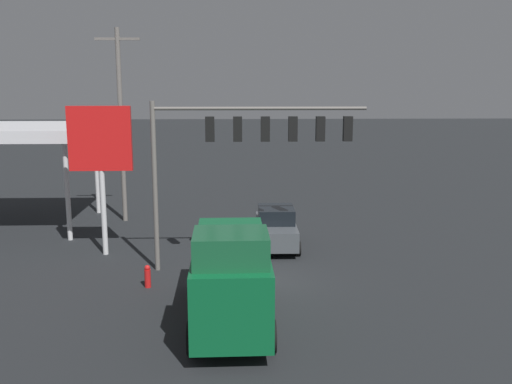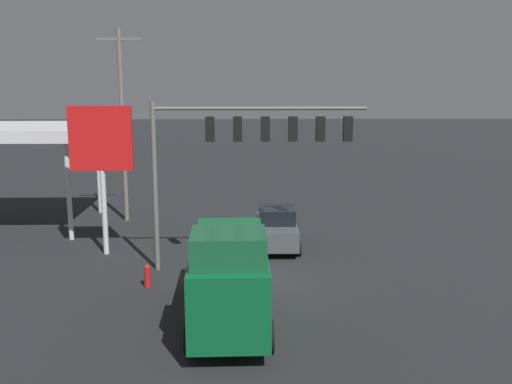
{
  "view_description": "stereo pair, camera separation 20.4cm",
  "coord_description": "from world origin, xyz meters",
  "views": [
    {
      "loc": [
        0.8,
        21.11,
        7.73
      ],
      "look_at": [
        0.0,
        -2.0,
        3.25
      ],
      "focal_mm": 40.0,
      "sensor_mm": 36.0,
      "label": 1
    },
    {
      "loc": [
        0.59,
        21.12,
        7.73
      ],
      "look_at": [
        0.0,
        -2.0,
        3.25
      ],
      "focal_mm": 40.0,
      "sensor_mm": 36.0,
      "label": 2
    }
  ],
  "objects": [
    {
      "name": "ground_plane",
      "position": [
        0.0,
        0.0,
        0.0
      ],
      "size": [
        200.0,
        200.0,
        0.0
      ],
      "primitive_type": "plane",
      "color": "black"
    },
    {
      "name": "price_sign",
      "position": [
        6.79,
        -4.09,
        4.97
      ],
      "size": [
        2.78,
        0.27,
        6.7
      ],
      "color": "silver",
      "rests_on": "ground"
    },
    {
      "name": "delivery_truck",
      "position": [
        1.0,
        3.73,
        1.69
      ],
      "size": [
        2.64,
        6.83,
        3.58
      ],
      "rotation": [
        0.0,
        0.0,
        1.59
      ],
      "color": "#0C592D",
      "rests_on": "ground"
    },
    {
      "name": "gas_station_canopy",
      "position": [
        12.67,
        -9.57,
        5.07
      ],
      "size": [
        8.36,
        7.22,
        5.45
      ],
      "color": "silver",
      "rests_on": "ground"
    },
    {
      "name": "sedan_waiting",
      "position": [
        -1.05,
        -4.99,
        0.95
      ],
      "size": [
        2.1,
        4.42,
        1.93
      ],
      "rotation": [
        0.0,
        0.0,
        1.56
      ],
      "color": "#474C51",
      "rests_on": "ground"
    },
    {
      "name": "traffic_signal_assembly",
      "position": [
        0.31,
        -1.83,
        5.44
      ],
      "size": [
        8.65,
        0.43,
        6.98
      ],
      "color": "slate",
      "rests_on": "ground"
    },
    {
      "name": "utility_pole",
      "position": [
        7.12,
        -10.51,
        5.58
      ],
      "size": [
        2.4,
        0.26,
        10.58
      ],
      "color": "slate",
      "rests_on": "ground"
    },
    {
      "name": "fire_hydrant",
      "position": [
        4.22,
        0.26,
        0.44
      ],
      "size": [
        0.24,
        0.24,
        0.88
      ],
      "color": "red",
      "rests_on": "ground"
    }
  ]
}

